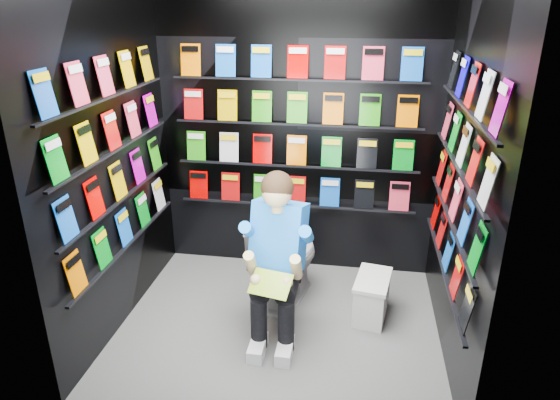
# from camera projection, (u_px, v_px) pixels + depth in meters

# --- Properties ---
(floor) EXTENTS (2.40, 2.40, 0.00)m
(floor) POSITION_uv_depth(u_px,v_px,m) (279.00, 326.00, 3.83)
(floor) COLOR #60605E
(floor) RESTS_ON ground
(wall_back) EXTENTS (2.40, 0.04, 2.60)m
(wall_back) POSITION_uv_depth(u_px,v_px,m) (297.00, 129.00, 4.26)
(wall_back) COLOR black
(wall_back) RESTS_ON floor
(wall_front) EXTENTS (2.40, 0.04, 2.60)m
(wall_front) POSITION_uv_depth(u_px,v_px,m) (245.00, 228.00, 2.43)
(wall_front) COLOR black
(wall_front) RESTS_ON floor
(wall_left) EXTENTS (0.04, 2.00, 2.60)m
(wall_left) POSITION_uv_depth(u_px,v_px,m) (111.00, 156.00, 3.52)
(wall_left) COLOR black
(wall_left) RESTS_ON floor
(wall_right) EXTENTS (0.04, 2.00, 2.60)m
(wall_right) POSITION_uv_depth(u_px,v_px,m) (465.00, 174.00, 3.17)
(wall_right) COLOR black
(wall_right) RESTS_ON floor
(comics_back) EXTENTS (2.10, 0.06, 1.37)m
(comics_back) POSITION_uv_depth(u_px,v_px,m) (297.00, 129.00, 4.23)
(comics_back) COLOR #D50100
(comics_back) RESTS_ON wall_back
(comics_left) EXTENTS (0.06, 1.70, 1.37)m
(comics_left) POSITION_uv_depth(u_px,v_px,m) (115.00, 156.00, 3.51)
(comics_left) COLOR #D50100
(comics_left) RESTS_ON wall_left
(comics_right) EXTENTS (0.06, 1.70, 1.37)m
(comics_right) POSITION_uv_depth(u_px,v_px,m) (460.00, 173.00, 3.17)
(comics_right) COLOR #D50100
(comics_right) RESTS_ON wall_right
(toilet) EXTENTS (0.57, 0.82, 0.73)m
(toilet) POSITION_uv_depth(u_px,v_px,m) (287.00, 259.00, 4.05)
(toilet) COLOR white
(toilet) RESTS_ON floor
(longbox) EXTENTS (0.29, 0.45, 0.31)m
(longbox) POSITION_uv_depth(u_px,v_px,m) (372.00, 299.00, 3.90)
(longbox) COLOR silver
(longbox) RESTS_ON floor
(longbox_lid) EXTENTS (0.32, 0.47, 0.03)m
(longbox_lid) POSITION_uv_depth(u_px,v_px,m) (373.00, 280.00, 3.84)
(longbox_lid) COLOR silver
(longbox_lid) RESTS_ON longbox
(reader) EXTENTS (0.65, 0.83, 1.36)m
(reader) POSITION_uv_depth(u_px,v_px,m) (279.00, 236.00, 3.56)
(reader) COLOR blue
(reader) RESTS_ON toilet
(held_comic) EXTENTS (0.30, 0.22, 0.12)m
(held_comic) POSITION_uv_depth(u_px,v_px,m) (271.00, 284.00, 3.30)
(held_comic) COLOR green
(held_comic) RESTS_ON reader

